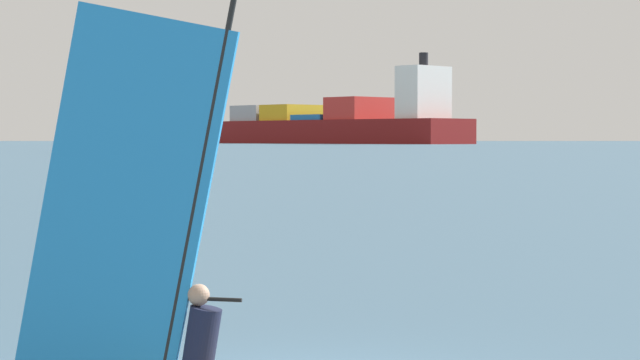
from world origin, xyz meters
name	(u,v)px	position (x,y,z in m)	size (l,w,h in m)	color
windsurfer	(170,295)	(-1.13, -1.50, 1.21)	(3.64, 0.83, 4.54)	orange
cargo_ship	(338,124)	(-120.07, 534.40, 9.38)	(139.50, 104.58, 40.19)	maroon
distant_headland	(478,128)	(-141.10, 1377.44, 13.64)	(1274.21, 388.48, 27.29)	#4C564C
small_sailboat	(100,147)	(-88.41, 191.84, 0.98)	(7.40, 3.20, 10.60)	white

